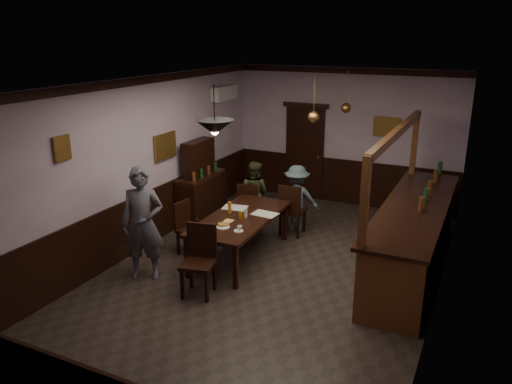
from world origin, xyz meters
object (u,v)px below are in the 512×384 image
Objects in this scene: chair_near at (200,256)px; pendant_iron at (215,127)px; bar_counter at (413,235)px; person_seated_right at (297,199)px; pendant_brass_mid at (314,117)px; pendant_brass_far at (346,108)px; person_seated_left at (254,193)px; chair_side at (187,225)px; coffee_cup at (240,228)px; chair_far_left at (249,204)px; dining_table at (240,220)px; person_standing at (143,224)px; chair_far_right at (291,208)px; soda_can at (241,216)px; sideboard at (201,190)px.

pendant_iron is at bearing 76.85° from chair_near.
chair_near is 3.44m from bar_counter.
person_seated_right is 1.72m from pendant_brass_mid.
pendant_brass_far is at bearing 62.78° from chair_near.
person_seated_left is at bearing 102.36° from pendant_iron.
coffee_cup is at bearing -99.58° from chair_side.
chair_near is at bearing -107.26° from pendant_brass_mid.
person_seated_right reaches higher than chair_far_left.
bar_counter is at bearing 17.30° from dining_table.
person_standing is at bearing 66.95° from chair_far_left.
person_standing is at bearing -155.28° from pendant_iron.
bar_counter reaches higher than chair_far_right.
dining_table is 0.54× the size of bar_counter.
pendant_brass_far is (1.48, 1.27, 1.79)m from chair_far_left.
person_seated_right is 0.32× the size of bar_counter.
chair_side reaches higher than soda_can.
soda_can is (0.54, -1.37, 0.30)m from chair_far_left.
dining_table is at bearing 56.08° from person_seated_right.
dining_table is 2.75× the size of pendant_brass_far.
pendant_iron is at bearing -93.73° from soda_can.
person_standing is 1.49m from coffee_cup.
coffee_cup is at bearing -63.13° from dining_table.
person_seated_right is (0.88, 0.30, 0.14)m from chair_far_left.
coffee_cup is at bearing 101.61° from chair_far_left.
chair_near is (-0.40, -2.59, 0.02)m from chair_far_right.
sideboard is at bearing 23.06° from person_seated_left.
chair_side is at bearing -166.97° from dining_table.
person_standing is 1.38× the size of person_seated_left.
chair_side is 7.73× the size of soda_can.
sideboard is (-1.01, -0.35, 0.03)m from person_seated_left.
chair_side is 1.53m from sideboard.
person_standing reaches higher than chair_near.
sideboard is (-1.52, 2.50, 0.10)m from chair_near.
pendant_brass_mid reaches higher than person_seated_right.
pendant_brass_far is at bearing 70.34° from soda_can.
chair_near is 1.08m from person_standing.
chair_near is 0.81× the size of person_seated_left.
dining_table is at bearing 122.23° from soda_can.
chair_near is 1.45m from chair_side.
coffee_cup is at bearing -102.97° from pendant_brass_far.
chair_far_left is (-0.47, 1.26, -0.18)m from dining_table.
person_seated_right reaches higher than coffee_cup.
chair_far_right is at bearing 168.05° from person_seated_left.
chair_far_left is 1.15× the size of pendant_brass_mid.
chair_far_left is 0.72× the size of person_seated_left.
chair_side is at bearing -173.78° from soda_can.
pendant_brass_far reaches higher than person_seated_right.
dining_table is at bearing 111.75° from person_seated_left.
pendant_brass_far is at bearing -142.46° from person_seated_left.
chair_far_right is at bearing 72.13° from person_seated_right.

